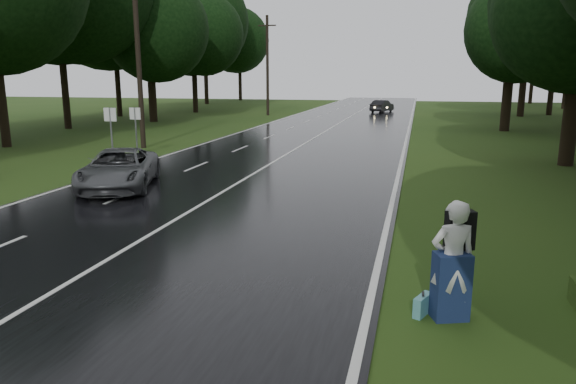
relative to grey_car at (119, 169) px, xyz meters
name	(u,v)px	position (x,y,z in m)	size (l,w,h in m)	color
ground	(40,302)	(3.84, -9.09, -0.73)	(160.00, 160.00, 0.00)	#294313
road	(293,151)	(3.84, 10.91, -0.71)	(12.00, 140.00, 0.04)	black
lane_center	(293,150)	(3.84, 10.91, -0.68)	(0.12, 140.00, 0.01)	silver
grey_car	(119,169)	(0.00, 0.00, 0.00)	(2.29, 4.97, 1.38)	#4E5054
far_car	(382,106)	(6.37, 42.87, -0.04)	(1.37, 3.94, 1.30)	black
hitchhiker	(453,264)	(10.99, -7.99, 0.22)	(0.87, 0.83, 2.05)	silver
suitcase	(423,305)	(10.55, -7.98, -0.56)	(0.14, 0.49, 0.35)	teal
utility_pole_mid	(144,148)	(-4.66, 10.22, -0.73)	(1.80, 0.28, 9.46)	black
utility_pole_far	(268,115)	(-4.66, 35.80, -0.73)	(1.80, 0.28, 9.77)	black
road_sign_a	(114,163)	(-3.36, 5.02, -0.73)	(0.61, 0.10, 2.55)	white
road_sign_b	(138,156)	(-3.36, 7.23, -0.73)	(0.58, 0.10, 2.43)	white
tree_left_d	(7,147)	(-12.44, 8.72, -0.73)	(10.15, 10.15, 15.85)	black
tree_left_e	(154,122)	(-12.35, 26.06, -0.73)	(8.58, 8.58, 13.41)	black
tree_left_f	(196,112)	(-13.55, 38.03, -0.73)	(9.53, 9.53, 14.89)	black
tree_right_d	(565,165)	(16.91, 9.38, -0.73)	(7.91, 7.91, 12.37)	black
tree_right_e	(504,131)	(16.48, 24.95, -0.73)	(8.30, 8.30, 12.97)	black
tree_right_f	(520,116)	(20.13, 40.35, -0.73)	(10.25, 10.25, 16.02)	black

